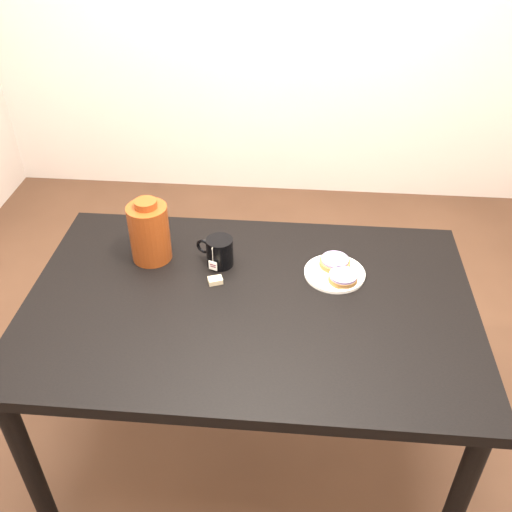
% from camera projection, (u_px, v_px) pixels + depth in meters
% --- Properties ---
extents(ground_plane, '(4.00, 4.00, 0.00)m').
position_uv_depth(ground_plane, '(251.00, 445.00, 2.22)').
color(ground_plane, brown).
extents(table, '(1.40, 0.90, 0.75)m').
position_uv_depth(table, '(250.00, 320.00, 1.82)').
color(table, black).
rests_on(table, ground_plane).
extents(plate, '(0.20, 0.20, 0.01)m').
position_uv_depth(plate, '(335.00, 273.00, 1.87)').
color(plate, white).
rests_on(plate, table).
extents(bagel_back, '(0.11, 0.11, 0.03)m').
position_uv_depth(bagel_back, '(335.00, 262.00, 1.89)').
color(bagel_back, brown).
rests_on(bagel_back, plate).
extents(bagel_front, '(0.12, 0.12, 0.03)m').
position_uv_depth(bagel_front, '(343.00, 277.00, 1.83)').
color(bagel_front, brown).
rests_on(bagel_front, plate).
extents(mug, '(0.14, 0.11, 0.10)m').
position_uv_depth(mug, '(219.00, 252.00, 1.89)').
color(mug, black).
rests_on(mug, table).
extents(teabag_pouch, '(0.05, 0.05, 0.02)m').
position_uv_depth(teabag_pouch, '(215.00, 280.00, 1.84)').
color(teabag_pouch, '#C6B793').
rests_on(teabag_pouch, table).
extents(bagel_package, '(0.17, 0.17, 0.22)m').
position_uv_depth(bagel_package, '(149.00, 232.00, 1.89)').
color(bagel_package, '#571F0B').
rests_on(bagel_package, table).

